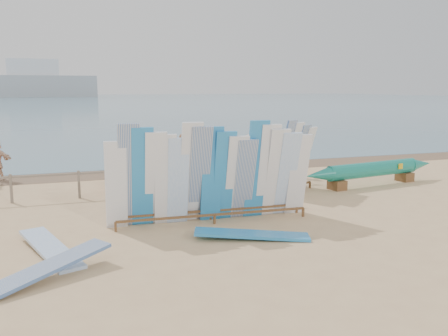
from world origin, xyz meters
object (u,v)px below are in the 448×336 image
object	(u,v)px
beachgoer_10	(285,154)
flat_board_a	(51,253)
beachgoer_5	(191,152)
stroller	(178,172)
vendor_table	(270,191)
flat_board_d	(252,239)
beachgoer_extra_0	(269,152)
side_surfboard_rack	(291,159)
main_surfboard_rack	(212,177)
beach_chair_left	(119,184)
beach_chair_right	(170,182)
beachgoer_4	(135,159)
outrigger_canoe	(373,170)
beachgoer_9	(249,155)
beachgoer_7	(183,155)
flat_board_e	(44,280)
beachgoer_8	(200,158)

from	to	relation	value
beachgoer_10	flat_board_a	bearing A→B (deg)	57.26
beachgoer_5	stroller	bearing A→B (deg)	-103.48
flat_board_a	stroller	distance (m)	7.57
vendor_table	flat_board_d	distance (m)	3.61
beachgoer_5	flat_board_a	bearing A→B (deg)	-107.98
flat_board_a	beachgoer_10	size ratio (longest dim) A/B	1.50
vendor_table	stroller	world-z (taller)	vendor_table
vendor_table	beachgoer_extra_0	distance (m)	6.23
beachgoer_extra_0	beachgoer_10	xyz separation A→B (m)	(-0.08, -1.71, 0.13)
side_surfboard_rack	beachgoer_10	size ratio (longest dim) A/B	1.38
main_surfboard_rack	beachgoer_extra_0	size ratio (longest dim) A/B	3.55
beach_chair_left	beach_chair_right	xyz separation A→B (m)	(1.79, -0.07, -0.00)
side_surfboard_rack	beach_chair_right	size ratio (longest dim) A/B	3.23
beachgoer_10	beachgoer_4	bearing A→B (deg)	12.10
main_surfboard_rack	beachgoer_10	distance (m)	7.17
outrigger_canoe	beachgoer_4	bearing A→B (deg)	147.24
stroller	beach_chair_right	bearing A→B (deg)	-115.58
flat_board_d	beach_chair_left	size ratio (longest dim) A/B	3.46
flat_board_a	beachgoer_9	distance (m)	10.52
vendor_table	stroller	size ratio (longest dim) A/B	1.02
flat_board_d	beachgoer_9	xyz separation A→B (m)	(3.04, 7.80, 0.82)
flat_board_d	flat_board_a	size ratio (longest dim) A/B	1.00
beachgoer_9	beachgoer_7	world-z (taller)	beachgoer_7
flat_board_e	beachgoer_7	distance (m)	10.36
beach_chair_left	beachgoer_extra_0	world-z (taller)	beachgoer_extra_0
beachgoer_4	beachgoer_5	bearing A→B (deg)	160.81
beachgoer_10	beachgoer_5	world-z (taller)	beachgoer_5
vendor_table	beach_chair_right	xyz separation A→B (m)	(-2.41, 3.18, -0.17)
beachgoer_8	main_surfboard_rack	bearing A→B (deg)	97.70
flat_board_e	beachgoer_7	world-z (taller)	beachgoer_7
outrigger_canoe	beachgoer_7	distance (m)	7.19
outrigger_canoe	beachgoer_8	size ratio (longest dim) A/B	3.94
beachgoer_7	main_surfboard_rack	bearing A→B (deg)	125.99
beachgoer_5	beachgoer_7	size ratio (longest dim) A/B	1.04
side_surfboard_rack	beach_chair_left	size ratio (longest dim) A/B	3.19
main_surfboard_rack	beach_chair_right	distance (m)	4.69
beachgoer_4	beach_chair_right	bearing A→B (deg)	86.83
flat_board_e	beachgoer_extra_0	size ratio (longest dim) A/B	1.76
beach_chair_left	stroller	size ratio (longest dim) A/B	0.68
main_surfboard_rack	beachgoer_7	world-z (taller)	main_surfboard_rack
beachgoer_9	flat_board_e	bearing A→B (deg)	-41.58
beach_chair_right	flat_board_a	bearing A→B (deg)	-128.75
flat_board_e	beachgoer_9	bearing A→B (deg)	107.22
flat_board_a	beachgoer_7	bearing A→B (deg)	38.25
outrigger_canoe	beachgoer_7	world-z (taller)	beachgoer_7
beachgoer_extra_0	beachgoer_4	size ratio (longest dim) A/B	0.91
outrigger_canoe	flat_board_e	bearing A→B (deg)	-163.07
beach_chair_left	beachgoer_9	bearing A→B (deg)	14.85
main_surfboard_rack	flat_board_d	size ratio (longest dim) A/B	2.02
beachgoer_5	outrigger_canoe	bearing A→B (deg)	-21.29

